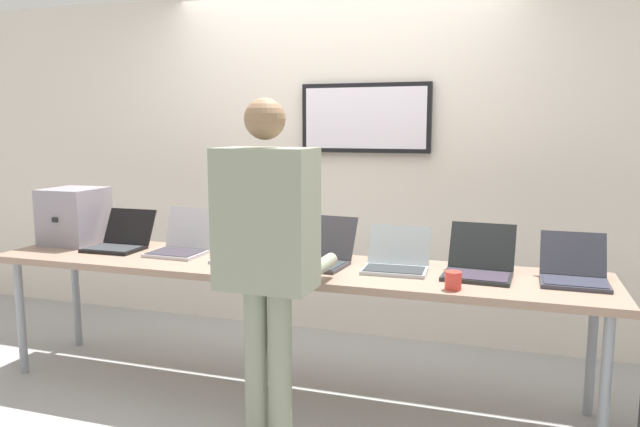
% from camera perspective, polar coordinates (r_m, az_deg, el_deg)
% --- Properties ---
extents(ground, '(8.00, 8.00, 0.04)m').
position_cam_1_polar(ground, '(3.67, -3.46, -16.96)').
color(ground, '#9D9D9D').
extents(back_wall, '(8.00, 0.11, 2.53)m').
position_cam_1_polar(back_wall, '(4.40, 1.85, 4.74)').
color(back_wall, silver).
rests_on(back_wall, ground).
extents(workbench, '(3.54, 0.70, 0.77)m').
position_cam_1_polar(workbench, '(3.42, -3.57, -5.59)').
color(workbench, '#8E715F').
rests_on(workbench, ground).
extents(equipment_box, '(0.35, 0.36, 0.37)m').
position_cam_1_polar(equipment_box, '(4.29, -22.48, -0.21)').
color(equipment_box, gray).
rests_on(equipment_box, workbench).
extents(laptop_station_0, '(0.34, 0.36, 0.24)m').
position_cam_1_polar(laptop_station_0, '(4.02, -18.63, -2.44)').
color(laptop_station_0, black).
rests_on(laptop_station_0, workbench).
extents(laptop_station_1, '(0.34, 0.35, 0.27)m').
position_cam_1_polar(laptop_station_1, '(3.77, -13.10, -2.81)').
color(laptop_station_1, '#B1AFB6').
rests_on(laptop_station_1, workbench).
extents(laptop_station_2, '(0.32, 0.31, 0.27)m').
position_cam_1_polar(laptop_station_2, '(3.53, -7.01, -3.39)').
color(laptop_station_2, '#AFAEB5').
rests_on(laptop_station_2, workbench).
extents(laptop_station_3, '(0.37, 0.41, 0.26)m').
position_cam_1_polar(laptop_station_3, '(3.38, -0.00, -3.91)').
color(laptop_station_3, '#36343A').
rests_on(laptop_station_3, workbench).
extents(laptop_station_4, '(0.35, 0.33, 0.23)m').
position_cam_1_polar(laptop_station_4, '(3.28, 7.33, -4.48)').
color(laptop_station_4, '#A8B1B7').
rests_on(laptop_station_4, workbench).
extents(laptop_station_5, '(0.37, 0.40, 0.26)m').
position_cam_1_polar(laptop_station_5, '(3.24, 14.99, -4.75)').
color(laptop_station_5, '#212525').
rests_on(laptop_station_5, workbench).
extents(laptop_station_6, '(0.32, 0.36, 0.23)m').
position_cam_1_polar(laptop_station_6, '(3.26, 23.16, -5.15)').
color(laptop_station_6, '#343540').
rests_on(laptop_station_6, workbench).
extents(person, '(0.45, 0.59, 1.68)m').
position_cam_1_polar(person, '(2.74, -5.07, -2.96)').
color(person, gray).
rests_on(person, ground).
extents(coffee_mug, '(0.08, 0.08, 0.09)m').
position_cam_1_polar(coffee_mug, '(2.94, 12.65, -6.29)').
color(coffee_mug, red).
rests_on(coffee_mug, workbench).
extents(paper_sheet, '(0.25, 0.33, 0.00)m').
position_cam_1_polar(paper_sheet, '(3.31, -6.71, -5.27)').
color(paper_sheet, white).
rests_on(paper_sheet, workbench).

